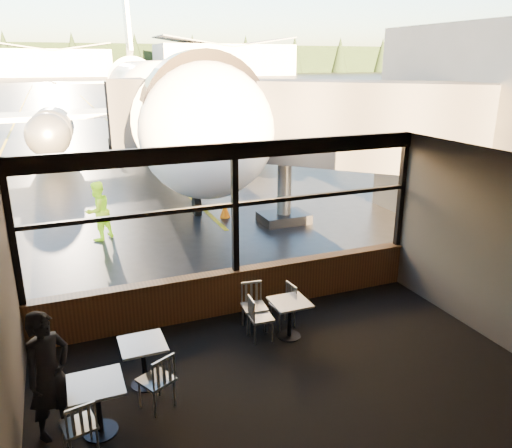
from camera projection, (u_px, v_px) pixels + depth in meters
ground_plane at (61, 84)px, 116.09m from camera, size 520.00×520.00×0.00m
carpet_floor at (302, 395)px, 7.74m from camera, size 8.00×6.00×0.01m
ceiling at (310, 175)px, 6.66m from camera, size 8.00×6.00×0.04m
wall_right at (511, 255)px, 8.63m from camera, size 0.04×6.00×3.50m
wall_back at (458, 428)px, 4.56m from camera, size 8.00×0.04×3.50m
window_sill at (236, 291)px, 10.25m from camera, size 8.00×0.28×0.90m
window_header at (234, 151)px, 9.35m from camera, size 8.00×0.18×0.30m
mullion_left at (12, 235)px, 8.29m from camera, size 0.12×0.12×2.60m
mullion_centre at (235, 210)px, 9.70m from camera, size 0.12×0.12×2.60m
mullion_right at (402, 191)px, 11.12m from camera, size 0.12×0.12×2.60m
window_transom at (235, 205)px, 9.67m from camera, size 8.00×0.10×0.08m
airliner at (149, 49)px, 26.32m from camera, size 33.52×39.10×11.21m
jet_bridge at (283, 145)px, 15.77m from camera, size 9.13×11.16×4.87m
cafe_table_near at (289, 319)px, 9.30m from camera, size 0.67×0.67×0.74m
cafe_table_mid at (144, 364)px, 7.90m from camera, size 0.70×0.70×0.77m
cafe_table_left at (98, 408)px, 6.86m from camera, size 0.73×0.73×0.80m
chair_near_e at (283, 306)px, 9.66m from camera, size 0.52×0.52×0.87m
chair_near_w at (261, 318)px, 9.21m from camera, size 0.51×0.51×0.87m
chair_near_n at (254, 308)px, 9.54m from camera, size 0.56×0.56×0.93m
chair_mid_s at (156, 380)px, 7.36m from camera, size 0.68×0.68×0.94m
chair_left_s at (79, 426)px, 6.48m from camera, size 0.56×0.56×0.88m
passenger at (49, 375)px, 6.70m from camera, size 0.81×0.77×1.87m
ground_crew at (98, 211)px, 14.32m from camera, size 1.06×1.03×1.72m
cone_nose at (225, 210)px, 16.57m from camera, size 0.36×0.36×0.49m
hangar_mid at (53, 62)px, 171.80m from camera, size 38.00×15.00×10.00m
hangar_right at (225, 59)px, 186.79m from camera, size 50.00×20.00×12.00m
fuel_tank_c at (22, 68)px, 166.20m from camera, size 8.00×8.00×6.00m
treeline at (52, 59)px, 193.51m from camera, size 360.00×3.00×12.00m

